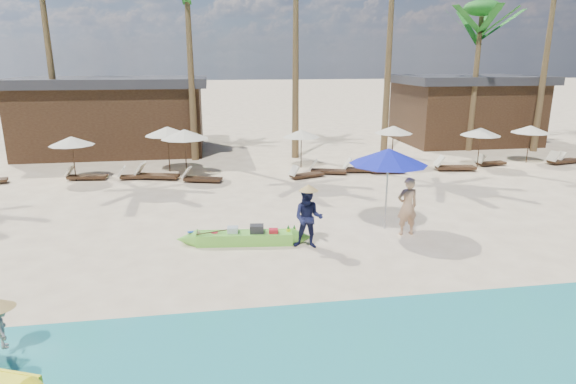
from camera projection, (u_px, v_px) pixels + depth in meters
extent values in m
plane|color=beige|center=(306.00, 259.00, 13.24)|extent=(240.00, 240.00, 0.00)
cube|color=tan|center=(361.00, 371.00, 8.48)|extent=(240.00, 4.50, 0.01)
cube|color=#6DC93D|center=(245.00, 238.00, 14.29)|extent=(2.88, 0.89, 0.34)
cube|color=white|center=(245.00, 238.00, 14.29)|extent=(2.47, 0.69, 0.15)
cube|color=#262628|center=(257.00, 230.00, 14.24)|extent=(0.43, 0.35, 0.31)
cube|color=silver|center=(233.00, 231.00, 14.26)|extent=(0.34, 0.30, 0.25)
cube|color=red|center=(273.00, 232.00, 14.24)|extent=(0.29, 0.25, 0.20)
cylinder|color=red|center=(215.00, 234.00, 14.25)|extent=(0.20, 0.20, 0.08)
cylinder|color=#262628|center=(207.00, 235.00, 14.16)|extent=(0.18, 0.18, 0.07)
sphere|color=tan|center=(198.00, 233.00, 14.18)|extent=(0.16, 0.16, 0.16)
cylinder|color=#FFF520|center=(288.00, 231.00, 14.37)|extent=(0.13, 0.13, 0.16)
cylinder|color=#FFF520|center=(294.00, 231.00, 14.38)|extent=(0.13, 0.13, 0.16)
imported|color=tan|center=(407.00, 206.00, 14.85)|extent=(0.70, 0.49, 1.84)
imported|color=#161A3D|center=(308.00, 218.00, 13.82)|extent=(1.03, 0.91, 1.78)
imported|color=gray|center=(3.00, 326.00, 8.76)|extent=(0.51, 0.64, 0.86)
cylinder|color=#99999E|center=(387.00, 190.00, 15.27)|extent=(0.06, 0.06, 2.56)
cone|color=#121CB0|center=(389.00, 156.00, 14.97)|extent=(2.45, 2.45, 0.50)
cylinder|color=#3D2A19|center=(74.00, 159.00, 21.53)|extent=(0.05, 0.05, 1.95)
cone|color=beige|center=(71.00, 141.00, 21.30)|extent=(1.95, 1.95, 0.39)
cube|color=#3D2A19|center=(87.00, 177.00, 21.85)|extent=(1.74, 0.73, 0.12)
cube|color=beige|center=(70.00, 171.00, 21.74)|extent=(0.44, 0.59, 0.49)
cylinder|color=#3D2A19|center=(169.00, 150.00, 23.27)|extent=(0.05, 0.05, 2.14)
cone|color=beige|center=(167.00, 131.00, 23.02)|extent=(2.14, 2.14, 0.43)
cube|color=#3D2A19|center=(138.00, 176.00, 22.00)|extent=(1.56, 0.58, 0.11)
cube|color=beige|center=(122.00, 171.00, 21.79)|extent=(0.37, 0.52, 0.45)
cube|color=#3D2A19|center=(158.00, 176.00, 21.96)|extent=(1.97, 1.09, 0.13)
cube|color=beige|center=(140.00, 168.00, 21.96)|extent=(0.57, 0.70, 0.55)
cylinder|color=#3D2A19|center=(186.00, 154.00, 22.12)|extent=(0.05, 0.05, 2.17)
cone|color=beige|center=(184.00, 134.00, 21.87)|extent=(2.17, 2.17, 0.43)
cube|color=#3D2A19|center=(203.00, 179.00, 21.44)|extent=(1.75, 0.98, 0.12)
cube|color=beige|center=(187.00, 172.00, 21.45)|extent=(0.51, 0.62, 0.49)
cylinder|color=#3D2A19|center=(301.00, 149.00, 24.13)|extent=(0.05, 0.05, 1.88)
cone|color=beige|center=(301.00, 133.00, 23.91)|extent=(1.88, 1.88, 0.38)
cube|color=#3D2A19|center=(307.00, 175.00, 22.25)|extent=(1.67, 1.02, 0.11)
cube|color=beige|center=(294.00, 171.00, 21.85)|extent=(0.51, 0.61, 0.47)
cube|color=#3D2A19|center=(329.00, 171.00, 22.96)|extent=(1.77, 1.02, 0.12)
cube|color=beige|center=(313.00, 165.00, 22.98)|extent=(0.52, 0.63, 0.49)
cylinder|color=#3D2A19|center=(393.00, 146.00, 24.91)|extent=(0.05, 0.05, 1.96)
cone|color=beige|center=(393.00, 130.00, 24.68)|extent=(1.96, 1.96, 0.39)
cube|color=#3D2A19|center=(364.00, 169.00, 23.30)|extent=(1.85, 0.85, 0.13)
cube|color=beige|center=(348.00, 163.00, 23.22)|extent=(0.49, 0.63, 0.52)
cube|color=#3D2A19|center=(388.00, 171.00, 23.09)|extent=(1.66, 0.68, 0.11)
cube|color=beige|center=(373.00, 165.00, 22.97)|extent=(0.41, 0.55, 0.47)
cylinder|color=#3D2A19|center=(479.00, 148.00, 24.18)|extent=(0.05, 0.05, 1.96)
cone|color=beige|center=(481.00, 132.00, 23.96)|extent=(1.96, 1.96, 0.39)
cube|color=#3D2A19|center=(456.00, 167.00, 23.66)|extent=(1.96, 0.88, 0.13)
cube|color=beige|center=(439.00, 161.00, 23.56)|extent=(0.51, 0.67, 0.55)
cylinder|color=#3D2A19|center=(528.00, 145.00, 25.27)|extent=(0.05, 0.05, 1.92)
cone|color=beige|center=(531.00, 129.00, 25.05)|extent=(1.92, 1.92, 0.38)
cube|color=#3D2A19|center=(491.00, 163.00, 24.80)|extent=(1.59, 0.69, 0.11)
cube|color=beige|center=(481.00, 159.00, 24.54)|extent=(0.41, 0.54, 0.45)
cube|color=#3D2A19|center=(563.00, 161.00, 25.22)|extent=(1.86, 0.94, 0.13)
cube|color=beige|center=(553.00, 156.00, 24.86)|extent=(0.51, 0.65, 0.52)
cube|color=#3D2A19|center=(571.00, 160.00, 25.47)|extent=(1.56, 0.55, 0.11)
cube|color=beige|center=(561.00, 156.00, 25.27)|extent=(0.36, 0.51, 0.45)
cone|color=brown|center=(49.00, 56.00, 24.55)|extent=(0.40, 0.40, 10.89)
cone|color=brown|center=(190.00, 65.00, 24.97)|extent=(0.40, 0.40, 10.08)
cone|color=brown|center=(296.00, 53.00, 25.40)|extent=(0.40, 0.40, 11.26)
cone|color=brown|center=(390.00, 35.00, 26.31)|extent=(0.40, 0.40, 13.16)
cone|color=brown|center=(475.00, 82.00, 27.93)|extent=(0.40, 0.40, 8.07)
ellipsoid|color=#1B681A|center=(482.00, 8.00, 26.86)|extent=(2.08, 2.08, 0.88)
cone|color=brown|center=(546.00, 59.00, 27.36)|extent=(0.40, 0.40, 10.64)
cube|color=#3D2A19|center=(115.00, 119.00, 28.17)|extent=(10.00, 6.00, 3.80)
cube|color=#2D2D33|center=(111.00, 82.00, 27.60)|extent=(10.80, 6.60, 0.50)
cube|color=#3D2A19|center=(464.00, 113.00, 31.52)|extent=(8.00, 6.00, 3.80)
cube|color=#2D2D33|center=(467.00, 79.00, 30.94)|extent=(8.80, 6.60, 0.50)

